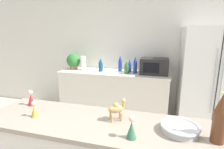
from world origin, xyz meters
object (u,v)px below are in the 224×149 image
paper_towel_roll (83,63)px  refrigerator (211,82)px  back_bottle_2 (120,64)px  potted_plant (74,61)px  camel_figurine (117,108)px  wise_man_figurine_crimson (31,99)px  back_bottle_4 (135,65)px  fruit_bowl (180,128)px  wine_bottle (220,119)px  back_bottle_1 (101,65)px  back_bottle_0 (130,66)px  wise_man_figurine_blue (34,110)px  wise_man_figurine_purple (132,128)px  microwave (154,66)px  back_bottle_3 (127,67)px

paper_towel_roll → refrigerator: bearing=-1.2°
paper_towel_roll → back_bottle_2: (0.73, 0.07, 0.01)m
potted_plant → camel_figurine: size_ratio=1.82×
potted_plant → wise_man_figurine_crimson: size_ratio=2.12×
camel_figurine → refrigerator: bearing=59.5°
back_bottle_4 → fruit_bowl: back_bottle_4 is taller
paper_towel_roll → wise_man_figurine_crimson: paper_towel_roll is taller
wine_bottle → paper_towel_roll: bearing=132.1°
paper_towel_roll → fruit_bowl: 2.54m
back_bottle_1 → wine_bottle: wine_bottle is taller
back_bottle_0 → camel_figurine: size_ratio=1.36×
back_bottle_1 → fruit_bowl: back_bottle_1 is taller
refrigerator → camel_figurine: bearing=-120.5°
paper_towel_roll → wise_man_figurine_crimson: 1.87m
potted_plant → back_bottle_1: bearing=-5.6°
wine_bottle → wise_man_figurine_blue: wine_bottle is taller
back_bottle_0 → wise_man_figurine_purple: 2.24m
paper_towel_roll → wise_man_figurine_blue: paper_towel_roll is taller
back_bottle_4 → wine_bottle: wine_bottle is taller
potted_plant → microwave: bearing=-0.3°
wise_man_figurine_purple → camel_figurine: bearing=126.3°
fruit_bowl → wise_man_figurine_blue: size_ratio=1.97×
back_bottle_0 → back_bottle_4: 0.16m
potted_plant → camel_figurine: (1.39, -1.95, -0.02)m
paper_towel_roll → fruit_bowl: paper_towel_roll is taller
fruit_bowl → refrigerator: bearing=71.2°
potted_plant → wise_man_figurine_purple: bearing=-54.5°
refrigerator → camel_figurine: size_ratio=10.08×
paper_towel_roll → wine_bottle: bearing=-47.9°
wise_man_figurine_crimson → wise_man_figurine_blue: bearing=-44.8°
back_bottle_1 → back_bottle_2: back_bottle_2 is taller
paper_towel_roll → back_bottle_0: paper_towel_roll is taller
fruit_bowl → back_bottle_0: bearing=109.0°
refrigerator → wise_man_figurine_purple: size_ratio=10.98×
back_bottle_3 → back_bottle_4: back_bottle_4 is taller
potted_plant → back_bottle_4: back_bottle_4 is taller
potted_plant → microwave: size_ratio=0.65×
potted_plant → wise_man_figurine_crimson: (0.55, -1.88, -0.06)m
back_bottle_1 → wine_bottle: size_ratio=0.81×
back_bottle_2 → back_bottle_3: (0.16, -0.16, -0.04)m
microwave → fruit_bowl: bearing=-82.7°
potted_plant → fruit_bowl: potted_plant is taller
paper_towel_roll → back_bottle_1: bearing=-3.6°
back_bottle_1 → back_bottle_4: size_ratio=0.81×
microwave → wise_man_figurine_blue: microwave is taller
paper_towel_roll → wise_man_figurine_crimson: size_ratio=1.84×
back_bottle_2 → back_bottle_0: bearing=6.8°
refrigerator → paper_towel_roll: (-2.26, 0.05, 0.19)m
camel_figurine → wise_man_figurine_crimson: size_ratio=1.16×
paper_towel_roll → wine_bottle: (1.82, -2.02, 0.06)m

